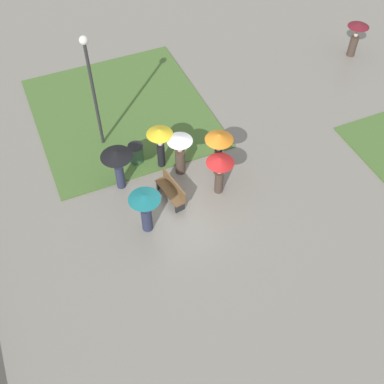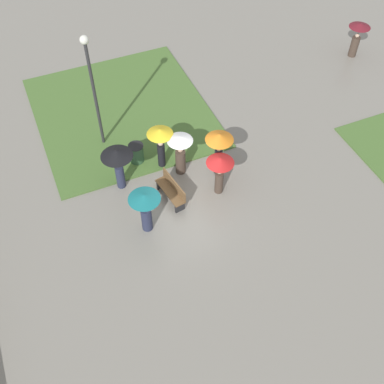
{
  "view_description": "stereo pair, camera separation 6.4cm",
  "coord_description": "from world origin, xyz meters",
  "views": [
    {
      "loc": [
        10.65,
        -4.28,
        13.69
      ],
      "look_at": [
        0.41,
        0.16,
        0.62
      ],
      "focal_mm": 45.0,
      "sensor_mm": 36.0,
      "label": 1
    },
    {
      "loc": [
        10.68,
        -4.23,
        13.69
      ],
      "look_at": [
        0.41,
        0.16,
        0.62
      ],
      "focal_mm": 45.0,
      "sensor_mm": 36.0,
      "label": 2
    }
  ],
  "objects": [
    {
      "name": "park_bench",
      "position": [
        -0.1,
        -0.42,
        0.46
      ],
      "size": [
        1.57,
        0.66,
        0.9
      ],
      "rotation": [
        0.0,
        0.0,
        0.16
      ],
      "color": "brown",
      "rests_on": "ground_plane"
    },
    {
      "name": "lamp_post",
      "position": [
        -3.94,
        -1.92,
        3.11
      ],
      "size": [
        0.32,
        0.32,
        4.91
      ],
      "color": "#2D2D30",
      "rests_on": "ground_plane"
    },
    {
      "name": "trash_bin",
      "position": [
        -2.4,
        -0.99,
        0.43
      ],
      "size": [
        0.6,
        0.6,
        0.86
      ],
      "color": "#335638",
      "rests_on": "ground_plane"
    },
    {
      "name": "crowd_person_teal",
      "position": [
        0.83,
        -1.72,
        1.23
      ],
      "size": [
        1.09,
        1.09,
        1.78
      ],
      "rotation": [
        0.0,
        0.0,
        5.07
      ],
      "color": "#282D47",
      "rests_on": "ground_plane"
    },
    {
      "name": "lawn_patch_near",
      "position": [
        -5.5,
        -0.64,
        0.03
      ],
      "size": [
        7.86,
        7.19,
        0.06
      ],
      "color": "#4C7033",
      "rests_on": "ground_plane"
    },
    {
      "name": "crowd_person_orange",
      "position": [
        -0.64,
        1.69,
        1.5
      ],
      "size": [
        1.05,
        1.05,
        1.97
      ],
      "rotation": [
        0.0,
        0.0,
        5.76
      ],
      "color": "black",
      "rests_on": "ground_plane"
    },
    {
      "name": "crowd_person_red",
      "position": [
        0.26,
        1.3,
        1.29
      ],
      "size": [
        1.01,
        1.01,
        1.75
      ],
      "rotation": [
        0.0,
        0.0,
        4.32
      ],
      "color": "#47382D",
      "rests_on": "ground_plane"
    },
    {
      "name": "lone_walker_far_path",
      "position": [
        -5.16,
        11.13,
        1.13
      ],
      "size": [
        1.02,
        1.02,
        1.73
      ],
      "rotation": [
        0.0,
        0.0,
        2.51
      ],
      "color": "#47382D",
      "rests_on": "ground_plane"
    },
    {
      "name": "ground_plane",
      "position": [
        0.0,
        0.0,
        0.0
      ],
      "size": [
        90.0,
        90.0,
        0.0
      ],
      "primitive_type": "plane",
      "color": "gray"
    },
    {
      "name": "crowd_person_yellow",
      "position": [
        -1.8,
        -0.18,
        1.42
      ],
      "size": [
        0.99,
        0.99,
        1.91
      ],
      "rotation": [
        0.0,
        0.0,
        2.36
      ],
      "color": "black",
      "rests_on": "ground_plane"
    },
    {
      "name": "crowd_person_black",
      "position": [
        -1.41,
        -1.96,
        1.45
      ],
      "size": [
        1.17,
        1.17,
        1.87
      ],
      "rotation": [
        0.0,
        0.0,
        2.35
      ],
      "color": "#282D47",
      "rests_on": "ground_plane"
    },
    {
      "name": "crowd_person_white",
      "position": [
        -1.23,
        0.38,
        1.17
      ],
      "size": [
        0.96,
        0.96,
        1.83
      ],
      "rotation": [
        0.0,
        0.0,
        3.53
      ],
      "color": "#47382D",
      "rests_on": "ground_plane"
    }
  ]
}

